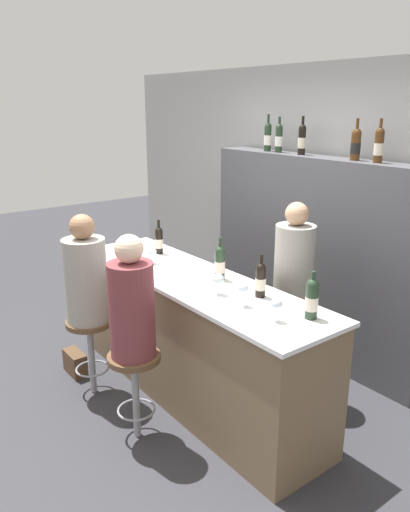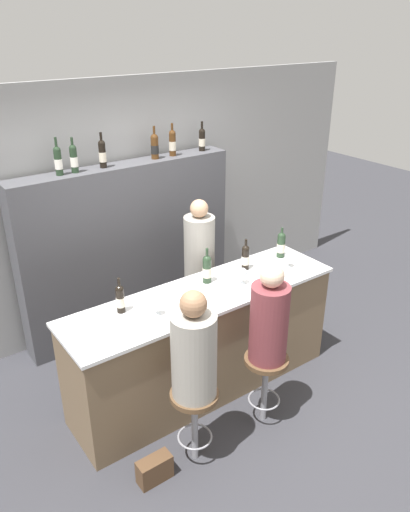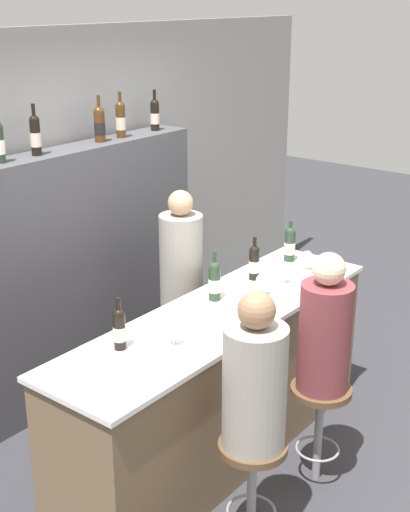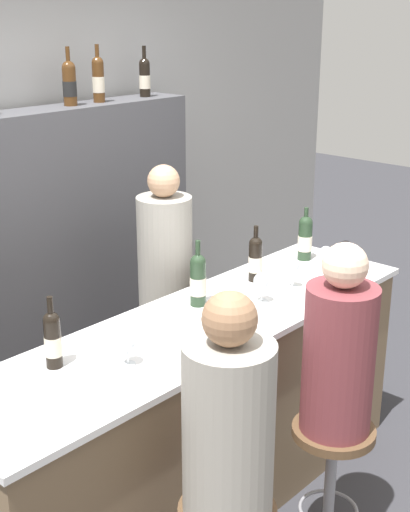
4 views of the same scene
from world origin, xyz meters
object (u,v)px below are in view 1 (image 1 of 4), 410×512
Objects in this scene: bar_stool_right at (135,373)px; wine_bottle_backbar_3 at (356,144)px; wine_bottle_counter_0 at (159,240)px; wine_bottle_backbar_1 at (279,138)px; wine_glass_1 at (218,280)px; guest_seated_left at (86,276)px; wine_glass_2 at (243,289)px; handbag at (75,363)px; wine_bottle_backbar_0 at (268,137)px; wine_bottle_counter_1 at (220,262)px; wine_bottle_counter_3 at (312,298)px; bartender at (292,308)px; wine_bottle_counter_2 at (261,280)px; wine_bottle_backbar_4 at (379,145)px; bar_stool_left at (90,336)px; wine_bottle_backbar_2 at (302,139)px; wine_glass_3 at (276,305)px; guest_seated_right at (131,304)px; wine_glass_0 at (152,252)px.

wine_bottle_backbar_3 is at bearing 84.38° from bar_stool_right.
wine_bottle_backbar_1 is (0.21, 1.20, 0.83)m from wine_bottle_counter_0.
guest_seated_left reaches higher than wine_glass_1.
wine_glass_2 is 1.91m from handbag.
wine_bottle_backbar_0 is 0.54× the size of bar_stool_right.
wine_bottle_counter_1 reaches higher than wine_bottle_counter_3.
wine_glass_1 is 0.25m from wine_glass_2.
wine_glass_2 is 0.83m from bartender.
wine_glass_1 is (1.00, -1.40, -0.85)m from wine_bottle_backbar_0.
bar_stool_right is (0.66, -1.96, -1.45)m from wine_bottle_backbar_1.
wine_glass_2 is at bearing -0.00° from wine_glass_1.
wine_glass_1 is (-0.20, -0.20, -0.02)m from wine_bottle_counter_2.
wine_bottle_backbar_1 reaches higher than wine_bottle_counter_3.
wine_bottle_backbar_4 reaches higher than bar_stool_left.
wine_bottle_backbar_0 is at bearing -180.00° from wine_bottle_backbar_2.
wine_bottle_counter_3 is at bearing 64.48° from wine_glass_3.
bar_stool_left is at bearing 180.00° from bar_stool_right.
wine_bottle_counter_2 is 0.98× the size of wine_bottle_counter_3.
guest_seated_right is (0.71, 0.00, 0.51)m from bar_stool_left.
guest_seated_right is at bearing -101.60° from wine_bottle_backbar_4.
bar_stool_right is at bearing -87.48° from wine_bottle_counter_1.
wine_bottle_counter_3 is at bearing -61.31° from wine_bottle_backbar_3.
wine_glass_1 is (-0.65, -0.20, -0.02)m from wine_bottle_counter_3.
wine_glass_0 is at bearing 139.63° from bar_stool_right.
wine_bottle_backbar_4 is 1.42m from bartender.
wine_glass_3 is at bearing 21.15° from guest_seated_left.
handbag is (-0.36, 0.00, -0.90)m from guest_seated_left.
wine_bottle_counter_3 is 2.06× the size of wine_glass_3.
wine_bottle_backbar_4 is at bearing 76.87° from bartender.
wine_bottle_backbar_0 reaches higher than guest_seated_left.
wine_glass_3 is 1.68m from bar_stool_left.
wine_glass_1 is at bearing -58.55° from wine_bottle_backbar_1.
wine_bottle_backbar_3 is at bearing 99.90° from wine_bottle_counter_2.
wine_glass_1 reaches higher than bar_stool_right.
wine_bottle_counter_3 is at bearing 42.08° from guest_seated_right.
guest_seated_left reaches higher than guest_seated_right.
wine_glass_3 is at bearing -68.24° from wine_bottle_backbar_3.
wine_bottle_counter_0 is 1.46m from wine_bottle_backbar_0.
wine_glass_3 is (0.35, -1.40, -0.84)m from wine_bottle_backbar_4.
wine_bottle_backbar_4 is at bearing 78.40° from guest_seated_right.
wine_bottle_backbar_2 is (0.43, 0.00, -0.00)m from wine_bottle_backbar_0.
guest_seated_left is at bearing 180.00° from guest_seated_right.
wine_bottle_counter_2 is at bearing -0.00° from wine_bottle_counter_1.
wine_bottle_backbar_3 is (1.00, -0.00, -0.01)m from wine_bottle_backbar_0.
wine_bottle_counter_0 reaches higher than wine_glass_1.
wine_glass_1 is 0.57× the size of handbag.
wine_bottle_backbar_1 is 0.85m from wine_bottle_backbar_3.
wine_bottle_backbar_0 is at bearing 138.02° from wine_glass_3.
bar_stool_left is at bearing -26.57° from guest_seated_left.
bar_stool_right is (0.37, -1.96, -1.45)m from wine_bottle_backbar_2.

